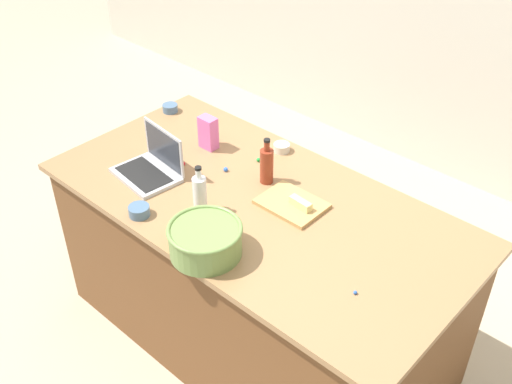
% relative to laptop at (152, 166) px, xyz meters
% --- Properties ---
extents(ground_plane, '(12.00, 12.00, 0.00)m').
position_rel_laptop_xyz_m(ground_plane, '(0.51, 0.17, -0.95)').
color(ground_plane, '#B7A88E').
extents(island_counter, '(1.97, 0.99, 0.90)m').
position_rel_laptop_xyz_m(island_counter, '(0.51, 0.17, -0.50)').
color(island_counter, brown).
rests_on(island_counter, ground).
extents(laptop, '(0.33, 0.26, 0.22)m').
position_rel_laptop_xyz_m(laptop, '(0.00, 0.00, 0.00)').
color(laptop, '#B7B7BC').
rests_on(laptop, island_counter).
extents(mixing_bowl_large, '(0.30, 0.30, 0.13)m').
position_rel_laptop_xyz_m(mixing_bowl_large, '(0.59, -0.22, 0.02)').
color(mixing_bowl_large, '#72934C').
rests_on(mixing_bowl_large, island_counter).
extents(bottle_vinegar, '(0.06, 0.06, 0.22)m').
position_rel_laptop_xyz_m(bottle_vinegar, '(0.37, -0.04, 0.04)').
color(bottle_vinegar, white).
rests_on(bottle_vinegar, island_counter).
extents(bottle_soy, '(0.06, 0.06, 0.23)m').
position_rel_laptop_xyz_m(bottle_soy, '(0.44, 0.32, 0.05)').
color(bottle_soy, maroon).
rests_on(bottle_soy, island_counter).
extents(cutting_board, '(0.28, 0.21, 0.02)m').
position_rel_laptop_xyz_m(cutting_board, '(0.65, 0.25, -0.04)').
color(cutting_board, tan).
rests_on(cutting_board, island_counter).
extents(butter_stick_left, '(0.11, 0.04, 0.04)m').
position_rel_laptop_xyz_m(butter_stick_left, '(0.70, 0.25, -0.01)').
color(butter_stick_left, '#F4E58C').
rests_on(butter_stick_left, cutting_board).
extents(ramekin_small, '(0.08, 0.08, 0.04)m').
position_rel_laptop_xyz_m(ramekin_small, '(0.32, 0.57, -0.03)').
color(ramekin_small, beige).
rests_on(ramekin_small, island_counter).
extents(ramekin_medium, '(0.09, 0.09, 0.05)m').
position_rel_laptop_xyz_m(ramekin_medium, '(0.20, -0.24, -0.02)').
color(ramekin_medium, slate).
rests_on(ramekin_medium, island_counter).
extents(ramekin_wide, '(0.08, 0.08, 0.04)m').
position_rel_laptop_xyz_m(ramekin_wide, '(-0.40, 0.46, -0.03)').
color(ramekin_wide, slate).
rests_on(ramekin_wide, island_counter).
extents(candy_bag, '(0.09, 0.06, 0.17)m').
position_rel_laptop_xyz_m(candy_bag, '(0.03, 0.35, 0.04)').
color(candy_bag, pink).
rests_on(candy_bag, island_counter).
extents(candy_0, '(0.02, 0.02, 0.02)m').
position_rel_laptop_xyz_m(candy_0, '(0.05, 0.15, -0.04)').
color(candy_0, red).
rests_on(candy_0, island_counter).
extents(candy_1, '(0.02, 0.02, 0.02)m').
position_rel_laptop_xyz_m(candy_1, '(0.24, 0.25, -0.04)').
color(candy_1, blue).
rests_on(candy_1, island_counter).
extents(candy_2, '(0.02, 0.02, 0.02)m').
position_rel_laptop_xyz_m(candy_2, '(0.30, 0.42, -0.04)').
color(candy_2, green).
rests_on(candy_2, island_counter).
extents(candy_3, '(0.02, 0.02, 0.02)m').
position_rel_laptop_xyz_m(candy_3, '(0.30, 0.55, -0.04)').
color(candy_3, yellow).
rests_on(candy_3, island_counter).
extents(candy_4, '(0.01, 0.01, 0.01)m').
position_rel_laptop_xyz_m(candy_4, '(1.17, -0.00, -0.04)').
color(candy_4, blue).
rests_on(candy_4, island_counter).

